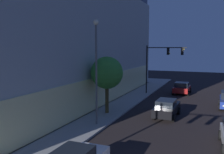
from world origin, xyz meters
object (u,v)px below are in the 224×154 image
car_red (182,88)px  street_lamp_sidewalk (96,60)px  sidewalk_tree (107,73)px  modern_building (14,34)px  car_black (167,108)px  traffic_light_far_corner (161,59)px

car_red → street_lamp_sidewalk: bearing=165.0°
street_lamp_sidewalk → sidewalk_tree: bearing=10.3°
car_red → sidewalk_tree: bearing=158.9°
modern_building → street_lamp_sidewalk: modern_building is taller
car_red → car_black: bearing=-179.4°
sidewalk_tree → modern_building: bearing=75.8°
modern_building → traffic_light_far_corner: modern_building is taller
modern_building → car_red: size_ratio=9.32×
modern_building → traffic_light_far_corner: size_ratio=5.84×
modern_building → street_lamp_sidewalk: size_ratio=4.56×
traffic_light_far_corner → sidewalk_tree: bearing=166.9°
sidewalk_tree → car_black: (1.19, -5.49, -3.13)m
traffic_light_far_corner → car_red: (2.07, -2.60, -4.06)m
traffic_light_far_corner → street_lamp_sidewalk: bearing=172.3°
traffic_light_far_corner → modern_building: bearing=114.8°
traffic_light_far_corner → street_lamp_sidewalk: size_ratio=0.78×
street_lamp_sidewalk → car_red: (17.49, -4.68, -4.56)m
traffic_light_far_corner → sidewalk_tree: (-11.80, 2.75, -0.90)m
modern_building → car_black: size_ratio=8.26×
traffic_light_far_corner → car_red: bearing=-51.5°
modern_building → traffic_light_far_corner: 19.48m
sidewalk_tree → car_black: bearing=-77.8°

